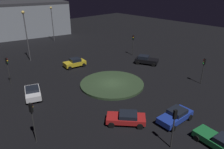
{
  "coord_description": "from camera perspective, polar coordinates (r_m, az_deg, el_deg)",
  "views": [
    {
      "loc": [
        19.96,
        21.23,
        14.25
      ],
      "look_at": [
        0.0,
        0.0,
        1.69
      ],
      "focal_mm": 34.54,
      "sensor_mm": 36.0,
      "label": 1
    }
  ],
  "objects": [
    {
      "name": "car_red",
      "position": [
        23.82,
        3.84,
        -11.4
      ],
      "size": [
        4.13,
        4.3,
        1.32
      ],
      "rotation": [
        0.0,
        0.0,
        -0.84
      ],
      "color": "red",
      "rests_on": "ground_plane"
    },
    {
      "name": "car_white",
      "position": [
        30.51,
        -20.24,
        -4.47
      ],
      "size": [
        3.19,
        4.32,
        1.45
      ],
      "rotation": [
        0.0,
        0.0,
        4.35
      ],
      "color": "white",
      "rests_on": "ground_plane"
    },
    {
      "name": "car_green",
      "position": [
        23.06,
        26.47,
        -15.53
      ],
      "size": [
        2.5,
        4.45,
        1.38
      ],
      "rotation": [
        0.0,
        0.0,
        4.57
      ],
      "color": "#1E7238",
      "rests_on": "ground_plane"
    },
    {
      "name": "car_yellow",
      "position": [
        39.6,
        -9.84,
        3.12
      ],
      "size": [
        4.08,
        2.58,
        1.56
      ],
      "rotation": [
        0.0,
        0.0,
        2.99
      ],
      "color": "gold",
      "rests_on": "ground_plane"
    },
    {
      "name": "traffic_light_southwest",
      "position": [
        44.96,
        5.61,
        8.77
      ],
      "size": [
        0.4,
        0.37,
        4.27
      ],
      "rotation": [
        0.0,
        0.0,
        0.52
      ],
      "color": "#2D2D2D",
      "rests_on": "ground_plane"
    },
    {
      "name": "ground_plane",
      "position": [
        32.43,
        0.0,
        -2.74
      ],
      "size": [
        115.82,
        115.82,
        0.0
      ],
      "primitive_type": "plane",
      "color": "black"
    },
    {
      "name": "car_black",
      "position": [
        40.98,
        8.99,
        3.87
      ],
      "size": [
        3.46,
        4.57,
        1.56
      ],
      "rotation": [
        0.0,
        0.0,
        2.01
      ],
      "color": "black",
      "rests_on": "ground_plane"
    },
    {
      "name": "traffic_light_northwest",
      "position": [
        34.38,
        23.07,
        2.05
      ],
      "size": [
        0.39,
        0.38,
        4.02
      ],
      "rotation": [
        0.0,
        0.0,
        -0.73
      ],
      "color": "#2D2D2D",
      "rests_on": "ground_plane"
    },
    {
      "name": "streetlamp_south",
      "position": [
        43.6,
        -21.93,
        11.27
      ],
      "size": [
        0.57,
        0.57,
        9.52
      ],
      "color": "#4C4C51",
      "rests_on": "ground_plane"
    },
    {
      "name": "traffic_light_southeast",
      "position": [
        34.94,
        -25.91,
        2.1
      ],
      "size": [
        0.39,
        0.39,
        4.2
      ],
      "rotation": [
        0.0,
        0.0,
        2.37
      ],
      "color": "#2D2D2D",
      "rests_on": "ground_plane"
    },
    {
      "name": "car_blue",
      "position": [
        25.04,
        16.47,
        -10.4
      ],
      "size": [
        4.43,
        2.29,
        1.44
      ],
      "rotation": [
        0.0,
        0.0,
        -0.07
      ],
      "color": "#1E38A5",
      "rests_on": "ground_plane"
    },
    {
      "name": "roundabout_island",
      "position": [
        32.36,
        0.0,
        -2.49
      ],
      "size": [
        9.51,
        9.51,
        0.31
      ],
      "primitive_type": "cylinder",
      "color": "#2D4228",
      "rests_on": "ground_plane"
    },
    {
      "name": "traffic_light_north",
      "position": [
        20.23,
        16.07,
        -11.81
      ],
      "size": [
        0.36,
        0.39,
        4.08
      ],
      "rotation": [
        0.0,
        0.0,
        -1.93
      ],
      "color": "#2D2D2D",
      "rests_on": "ground_plane"
    },
    {
      "name": "store_building",
      "position": [
        69.22,
        -25.68,
        13.11
      ],
      "size": [
        33.39,
        21.43,
        9.22
      ],
      "rotation": [
        0.0,
        0.0,
        6.06
      ],
      "color": "#8C939E",
      "rests_on": "ground_plane"
    },
    {
      "name": "traffic_light_east",
      "position": [
        21.25,
        -20.35,
        -10.06
      ],
      "size": [
        0.39,
        0.35,
        4.32
      ],
      "rotation": [
        0.0,
        0.0,
        -2.85
      ],
      "color": "#2D2D2D",
      "rests_on": "ground_plane"
    },
    {
      "name": "streetlamp_south_near",
      "position": [
        57.91,
        -15.62,
        14.23
      ],
      "size": [
        0.58,
        0.58,
        8.65
      ],
      "color": "#4C4C51",
      "rests_on": "ground_plane"
    }
  ]
}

